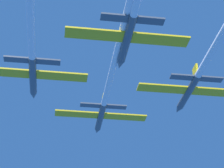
{
  "coord_description": "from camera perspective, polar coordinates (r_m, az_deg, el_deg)",
  "views": [
    {
      "loc": [
        -8.17,
        -69.35,
        -34.2
      ],
      "look_at": [
        -0.33,
        -11.86,
        0.04
      ],
      "focal_mm": 70.21,
      "sensor_mm": 36.0,
      "label": 1
    }
  ],
  "objects": [
    {
      "name": "jet_lead",
      "position": [
        61.09,
        0.67,
        4.15
      ],
      "size": [
        16.31,
        64.24,
        2.7
      ],
      "color": "#4C5660"
    }
  ]
}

